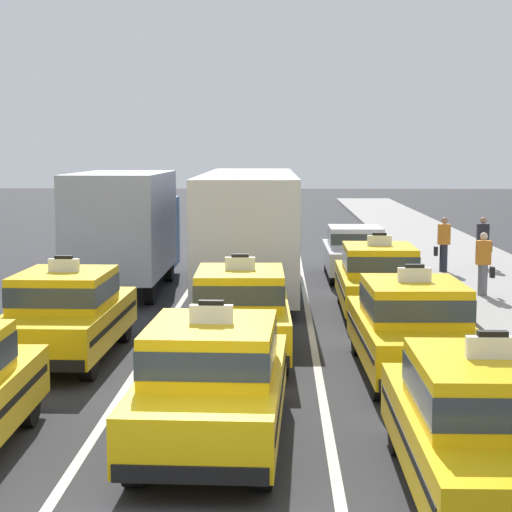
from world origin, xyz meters
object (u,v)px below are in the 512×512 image
taxi_right_second (412,326)px  pedestrian_far_corner (483,242)px  box_truck_left_third (127,226)px  taxi_right_nearest (487,426)px  pedestrian_trailing (443,244)px  sedan_right_fourth (355,251)px  taxi_center_nearest (213,380)px  pedestrian_by_storefront (484,264)px  bus_center_third (250,223)px  taxi_center_second (240,310)px  taxi_right_third (378,278)px  taxi_left_second (66,313)px

taxi_right_second → pedestrian_far_corner: (4.16, 13.16, 0.08)m
box_truck_left_third → taxi_right_nearest: bearing=-66.4°
pedestrian_trailing → taxi_right_nearest: bearing=-98.7°
box_truck_left_third → pedestrian_trailing: (9.25, 2.84, -0.79)m
taxi_right_second → sedan_right_fourth: size_ratio=1.07×
taxi_center_nearest → sedan_right_fourth: (3.13, 15.38, -0.03)m
taxi_right_nearest → pedestrian_by_storefront: (2.94, 13.28, 0.08)m
taxi_right_nearest → pedestrian_trailing: bearing=81.3°
bus_center_third → taxi_right_second: size_ratio=2.44×
bus_center_third → pedestrian_by_storefront: bearing=-21.0°
taxi_center_second → pedestrian_trailing: 12.26m
pedestrian_by_storefront → bus_center_third: bearing=159.0°
taxi_right_third → pedestrian_trailing: bearing=67.5°
taxi_center_nearest → pedestrian_by_storefront: size_ratio=2.84×
box_truck_left_third → taxi_center_nearest: size_ratio=1.51×
taxi_center_nearest → taxi_center_second: (0.13, 5.11, 0.00)m
sedan_right_fourth → taxi_left_second: bearing=-120.4°
box_truck_left_third → pedestrian_by_storefront: size_ratio=4.28×
taxi_center_second → taxi_center_nearest: bearing=-91.5°
sedan_right_fourth → pedestrian_far_corner: 4.43m
taxi_right_third → sedan_right_fourth: (-0.06, 5.97, -0.03)m
box_truck_left_third → taxi_right_nearest: 16.32m
taxi_left_second → pedestrian_far_corner: (10.38, 12.08, 0.08)m
box_truck_left_third → taxi_right_third: box_truck_left_third is taller
taxi_right_third → pedestrian_by_storefront: (2.91, 2.03, 0.08)m
bus_center_third → pedestrian_by_storefront: 6.58m
taxi_center_nearest → taxi_right_second: 4.86m
taxi_right_second → taxi_center_second: bearing=155.0°
pedestrian_by_storefront → pedestrian_far_corner: (1.20, 5.43, -0.01)m
taxi_center_nearest → pedestrian_by_storefront: (6.10, 11.43, 0.08)m
taxi_center_second → sedan_right_fourth: 10.70m
taxi_left_second → sedan_right_fourth: bearing=59.6°
sedan_right_fourth → pedestrian_by_storefront: size_ratio=2.65×
taxi_center_nearest → taxi_right_third: 9.93m
bus_center_third → pedestrian_by_storefront: bus_center_third is taller
pedestrian_by_storefront → pedestrian_trailing: pedestrian_trailing is taller
bus_center_third → taxi_right_nearest: bearing=-78.6°
sedan_right_fourth → pedestrian_far_corner: size_ratio=2.68×
taxi_right_third → box_truck_left_third: bearing=150.6°
taxi_right_nearest → pedestrian_by_storefront: bearing=77.5°
pedestrian_by_storefront → sedan_right_fourth: bearing=127.0°
bus_center_third → pedestrian_far_corner: bus_center_third is taller
taxi_right_nearest → sedan_right_fourth: 17.23m
taxi_center_nearest → taxi_center_second: size_ratio=1.00×
bus_center_third → taxi_right_second: bus_center_third is taller
taxi_right_third → pedestrian_far_corner: taxi_right_third is taller
pedestrian_trailing → pedestrian_far_corner: pedestrian_trailing is taller
box_truck_left_third → taxi_right_second: size_ratio=1.52×
taxi_right_second → bus_center_third: bearing=107.3°
taxi_left_second → taxi_right_second: (6.23, -1.07, 0.00)m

